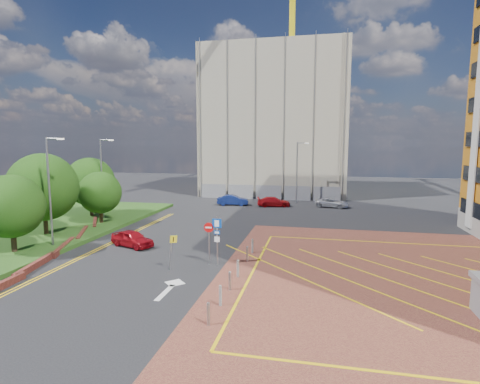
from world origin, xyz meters
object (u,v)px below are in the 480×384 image
(tree_b, at_px, (43,187))
(lamp_left_far, at_px, (102,175))
(lamp_back, at_px, (298,170))
(tree_d, at_px, (90,182))
(car_silver_back, at_px, (332,203))
(lamp_left_near, at_px, (50,187))
(tree_a, at_px, (11,206))
(car_red_left, at_px, (132,239))
(car_blue_back, at_px, (233,200))
(sign_cluster, at_px, (214,235))
(warning_sign, at_px, (172,248))
(tree_c, at_px, (100,193))
(car_red_back, at_px, (274,202))

(tree_b, relative_size, lamp_left_far, 0.84)
(lamp_back, bearing_deg, tree_d, -143.91)
(tree_b, bearing_deg, car_silver_back, 40.03)
(lamp_left_near, bearing_deg, lamp_back, 57.60)
(lamp_left_far, xyz_separation_m, lamp_back, (18.50, 16.00, -0.30))
(tree_a, height_order, car_red_left, tree_a)
(tree_a, relative_size, car_silver_back, 1.34)
(car_silver_back, bearing_deg, car_blue_back, 107.79)
(lamp_back, bearing_deg, car_silver_back, -32.25)
(sign_cluster, bearing_deg, lamp_back, 82.03)
(tree_d, height_order, car_blue_back, tree_d)
(car_silver_back, bearing_deg, warning_sign, 171.36)
(lamp_left_near, distance_m, car_silver_back, 31.52)
(tree_a, relative_size, tree_c, 1.10)
(lamp_back, xyz_separation_m, sign_cluster, (-3.78, -27.02, -2.41))
(lamp_left_near, distance_m, lamp_back, 30.80)
(lamp_left_near, relative_size, car_silver_back, 1.98)
(car_red_left, xyz_separation_m, car_silver_back, (15.54, 21.35, -0.06))
(tree_b, height_order, car_red_back, tree_b)
(tree_a, height_order, sign_cluster, tree_a)
(car_red_back, bearing_deg, tree_b, 127.25)
(sign_cluster, bearing_deg, car_red_left, 158.63)
(tree_c, relative_size, lamp_back, 0.61)
(tree_c, xyz_separation_m, car_blue_back, (9.68, 14.26, -2.54))
(lamp_left_near, bearing_deg, car_blue_back, 68.86)
(tree_b, distance_m, lamp_left_far, 7.10)
(lamp_left_near, xyz_separation_m, sign_cluster, (12.72, -1.02, -2.71))
(lamp_left_far, bearing_deg, car_silver_back, 29.88)
(tree_c, distance_m, lamp_left_near, 8.20)
(lamp_left_near, bearing_deg, car_silver_back, 47.90)
(lamp_left_near, bearing_deg, lamp_left_far, 101.31)
(car_blue_back, bearing_deg, tree_b, 141.69)
(warning_sign, xyz_separation_m, car_red_back, (3.36, 24.99, -0.83))
(tree_c, bearing_deg, sign_cluster, -33.16)
(lamp_back, relative_size, car_blue_back, 2.03)
(tree_d, relative_size, lamp_left_far, 0.76)
(lamp_left_near, bearing_deg, sign_cluster, -4.56)
(tree_c, height_order, car_blue_back, tree_c)
(tree_d, bearing_deg, sign_cluster, -35.58)
(tree_a, bearing_deg, tree_b, 106.70)
(tree_b, height_order, tree_c, tree_b)
(tree_c, xyz_separation_m, lamp_left_near, (1.08, -8.00, 1.47))
(warning_sign, relative_size, car_red_left, 0.62)
(tree_a, bearing_deg, warning_sign, -3.06)
(lamp_back, bearing_deg, warning_sign, -101.90)
(tree_d, relative_size, warning_sign, 2.71)
(tree_b, bearing_deg, car_red_back, 48.85)
(warning_sign, xyz_separation_m, car_silver_back, (10.49, 25.83, -0.87))
(tree_a, xyz_separation_m, tree_c, (0.50, 10.00, -0.31))
(tree_a, relative_size, lamp_back, 0.68)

